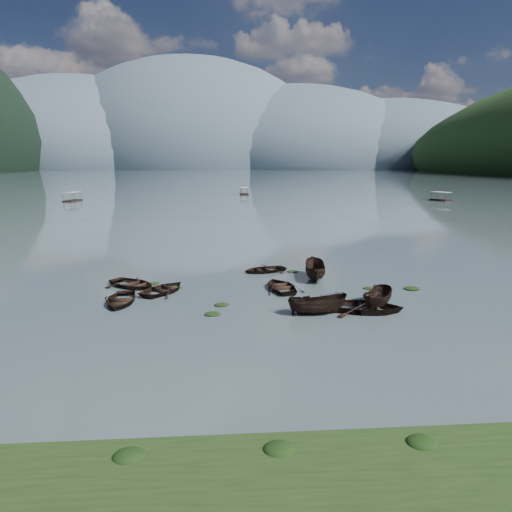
{
  "coord_description": "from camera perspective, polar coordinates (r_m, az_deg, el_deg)",
  "views": [
    {
      "loc": [
        -2.79,
        -25.73,
        9.71
      ],
      "look_at": [
        0.0,
        12.0,
        2.0
      ],
      "focal_mm": 32.0,
      "sensor_mm": 36.0,
      "label": 1
    }
  ],
  "objects": [
    {
      "name": "weed_clump_6",
      "position": [
        36.64,
        -10.04,
        -4.03
      ],
      "size": [
        1.08,
        0.9,
        0.22
      ],
      "primitive_type": "ellipsoid",
      "color": "black",
      "rests_on": "ground"
    },
    {
      "name": "weed_clump_2",
      "position": [
        32.83,
        11.99,
        -5.95
      ],
      "size": [
        1.02,
        0.82,
        0.22
      ],
      "primitive_type": "ellipsoid",
      "color": "black",
      "rests_on": "ground"
    },
    {
      "name": "pontoon_right",
      "position": [
        131.26,
        22.09,
        6.43
      ],
      "size": [
        3.91,
        6.18,
        2.2
      ],
      "primitive_type": null,
      "rotation": [
        0.0,
        0.0,
        0.29
      ],
      "color": "black",
      "rests_on": "ground"
    },
    {
      "name": "rowboat_4",
      "position": [
        31.52,
        13.43,
        -6.75
      ],
      "size": [
        5.83,
        4.83,
        1.04
      ],
      "primitive_type": "imported",
      "rotation": [
        0.0,
        0.0,
        1.3
      ],
      "color": "black",
      "rests_on": "ground"
    },
    {
      "name": "rowboat_0",
      "position": [
        33.75,
        -16.56,
        -5.69
      ],
      "size": [
        3.06,
        4.25,
        0.87
      ],
      "primitive_type": "imported",
      "rotation": [
        0.0,
        0.0,
        0.01
      ],
      "color": "black",
      "rests_on": "ground"
    },
    {
      "name": "weed_clump_7",
      "position": [
        41.62,
        4.53,
        -2.01
      ],
      "size": [
        0.99,
        0.79,
        0.22
      ],
      "primitive_type": "ellipsoid",
      "color": "black",
      "rests_on": "ground"
    },
    {
      "name": "weed_clump_0",
      "position": [
        30.15,
        -5.44,
        -7.32
      ],
      "size": [
        1.08,
        0.88,
        0.24
      ],
      "primitive_type": "ellipsoid",
      "color": "black",
      "rests_on": "ground"
    },
    {
      "name": "weed_clump_3",
      "position": [
        37.11,
        13.87,
        -3.99
      ],
      "size": [
        0.9,
        0.76,
        0.2
      ],
      "primitive_type": "ellipsoid",
      "color": "black",
      "rests_on": "ground"
    },
    {
      "name": "rowboat_7",
      "position": [
        41.59,
        1.06,
        -1.99
      ],
      "size": [
        4.7,
        4.02,
        0.82
      ],
      "primitive_type": "imported",
      "rotation": [
        0.0,
        0.0,
        5.06
      ],
      "color": "black",
      "rests_on": "ground"
    },
    {
      "name": "rowboat_2",
      "position": [
        30.45,
        7.66,
        -7.18
      ],
      "size": [
        4.06,
        1.75,
        1.53
      ],
      "primitive_type": "imported",
      "rotation": [
        0.0,
        0.0,
        1.64
      ],
      "color": "black",
      "rests_on": "ground"
    },
    {
      "name": "weed_clump_1",
      "position": [
        31.98,
        -4.33,
        -6.19
      ],
      "size": [
        1.03,
        0.83,
        0.23
      ],
      "primitive_type": "ellipsoid",
      "color": "black",
      "rests_on": "ground"
    },
    {
      "name": "rowboat_1",
      "position": [
        35.77,
        -11.41,
        -4.47
      ],
      "size": [
        4.85,
        5.18,
        0.87
      ],
      "primitive_type": "imported",
      "rotation": [
        0.0,
        0.0,
        2.55
      ],
      "color": "black",
      "rests_on": "ground"
    },
    {
      "name": "pontoon_centre",
      "position": [
        145.26,
        -1.48,
        7.68
      ],
      "size": [
        2.57,
        5.84,
        2.21
      ],
      "primitive_type": null,
      "rotation": [
        0.0,
        0.0,
        0.03
      ],
      "color": "black",
      "rests_on": "ground"
    },
    {
      "name": "weed_clump_4",
      "position": [
        37.89,
        18.9,
        -3.97
      ],
      "size": [
        1.28,
        1.01,
        0.26
      ],
      "primitive_type": "ellipsoid",
      "color": "black",
      "rests_on": "ground"
    },
    {
      "name": "haze_mtn_b",
      "position": [
        927.55,
        -7.91,
        10.81
      ],
      "size": [
        520.0,
        520.0,
        340.0
      ],
      "primitive_type": "ellipsoid",
      "color": "#475666",
      "rests_on": "ground"
    },
    {
      "name": "haze_mtn_a",
      "position": [
        960.85,
        -20.09,
        10.25
      ],
      "size": [
        520.0,
        520.0,
        280.0
      ],
      "primitive_type": "ellipsoid",
      "color": "#475666",
      "rests_on": "ground"
    },
    {
      "name": "haze_mtn_c",
      "position": [
        936.73,
        4.62,
        10.88
      ],
      "size": [
        520.0,
        520.0,
        260.0
      ],
      "primitive_type": "ellipsoid",
      "color": "#475666",
      "rests_on": "ground"
    },
    {
      "name": "rowboat_3",
      "position": [
        35.95,
        3.13,
        -4.17
      ],
      "size": [
        3.83,
        4.77,
        0.88
      ],
      "primitive_type": "imported",
      "rotation": [
        0.0,
        0.0,
        3.35
      ],
      "color": "black",
      "rests_on": "ground"
    },
    {
      "name": "rowboat_6",
      "position": [
        37.87,
        -15.16,
        -3.75
      ],
      "size": [
        5.43,
        5.2,
        0.92
      ],
      "primitive_type": "imported",
      "rotation": [
        0.0,
        0.0,
        0.91
      ],
      "color": "black",
      "rests_on": "ground"
    },
    {
      "name": "ground_plane",
      "position": [
        27.64,
        1.86,
        -9.05
      ],
      "size": [
        2400.0,
        2400.0,
        0.0
      ],
      "primitive_type": "plane",
      "color": "#4B595E"
    },
    {
      "name": "weed_clump_5",
      "position": [
        38.41,
        -12.62,
        -3.41
      ],
      "size": [
        0.93,
        0.75,
        0.2
      ],
      "primitive_type": "ellipsoid",
      "color": "black",
      "rests_on": "ground"
    },
    {
      "name": "pontoon_left",
      "position": [
        129.07,
        -21.94,
        6.37
      ],
      "size": [
        3.63,
        6.28,
        2.26
      ],
      "primitive_type": null,
      "rotation": [
        0.0,
        0.0,
        -0.21
      ],
      "color": "black",
      "rests_on": "ground"
    },
    {
      "name": "haze_mtn_d",
      "position": [
        980.44,
        15.25,
        10.55
      ],
      "size": [
        520.0,
        520.0,
        220.0
      ],
      "primitive_type": "ellipsoid",
      "color": "#475666",
      "rests_on": "ground"
    },
    {
      "name": "rowboat_5",
      "position": [
        32.53,
        14.95,
        -6.25
      ],
      "size": [
        3.57,
        4.2,
        1.57
      ],
      "primitive_type": "imported",
      "rotation": [
        0.0,
        0.0,
        -0.61
      ],
      "color": "black",
      "rests_on": "ground"
    },
    {
      "name": "rowboat_8",
      "position": [
        39.39,
        7.32,
        -2.85
      ],
      "size": [
        2.29,
        4.72,
        1.75
      ],
      "primitive_type": "imported",
      "rotation": [
        0.0,
        0.0,
        3.01
      ],
      "color": "black",
      "rests_on": "ground"
    },
    {
      "name": "near_shore",
      "position": [
        15.48,
        8.03,
        -27.45
      ],
      "size": [
        60.0,
        6.0,
        0.5
      ],
      "primitive_type": "cube",
      "color": "#1D3213",
      "rests_on": "ground"
    }
  ]
}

